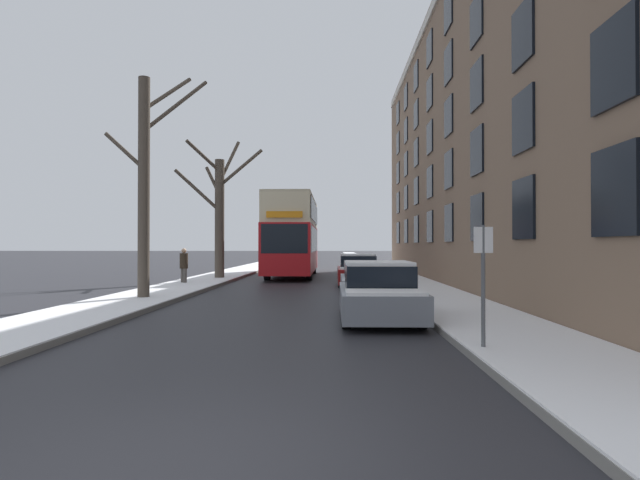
% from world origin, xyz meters
% --- Properties ---
extents(sidewalk_left, '(2.67, 130.00, 0.16)m').
position_xyz_m(sidewalk_left, '(-5.01, 53.00, 0.08)').
color(sidewalk_left, slate).
rests_on(sidewalk_left, ground).
extents(sidewalk_right, '(2.67, 130.00, 0.16)m').
position_xyz_m(sidewalk_right, '(5.01, 53.00, 0.08)').
color(sidewalk_right, slate).
rests_on(sidewalk_right, ground).
extents(terrace_facade_right, '(9.10, 37.43, 14.04)m').
position_xyz_m(terrace_facade_right, '(10.84, 19.24, 7.02)').
color(terrace_facade_right, '#7A604C').
rests_on(terrace_facade_right, ground).
extents(bare_tree_left_0, '(2.88, 2.39, 8.02)m').
position_xyz_m(bare_tree_left_0, '(-4.81, 12.51, 4.04)').
color(bare_tree_left_0, '#4C4238').
rests_on(bare_tree_left_0, ground).
extents(bare_tree_left_1, '(4.40, 2.96, 7.61)m').
position_xyz_m(bare_tree_left_1, '(-4.62, 22.37, 3.72)').
color(bare_tree_left_1, '#4C4238').
rests_on(bare_tree_left_1, ground).
extents(double_decker_bus, '(2.61, 10.42, 4.66)m').
position_xyz_m(double_decker_bus, '(-0.97, 25.77, 2.63)').
color(double_decker_bus, red).
rests_on(double_decker_bus, ground).
extents(parked_car_0, '(1.90, 4.11, 1.47)m').
position_xyz_m(parked_car_0, '(2.58, 8.51, 0.67)').
color(parked_car_0, slate).
rests_on(parked_car_0, ground).
extents(parked_car_1, '(1.69, 4.26, 1.29)m').
position_xyz_m(parked_car_1, '(2.58, 14.11, 0.60)').
color(parked_car_1, '#9EA3AD').
rests_on(parked_car_1, ground).
extents(parked_car_2, '(1.85, 4.19, 1.47)m').
position_xyz_m(parked_car_2, '(2.58, 19.22, 0.68)').
color(parked_car_2, maroon).
rests_on(parked_car_2, ground).
extents(oncoming_van, '(1.94, 5.11, 2.14)m').
position_xyz_m(oncoming_van, '(-1.26, 37.74, 1.16)').
color(oncoming_van, white).
rests_on(oncoming_van, ground).
extents(pedestrian_left_sidewalk, '(0.38, 0.38, 1.73)m').
position_xyz_m(pedestrian_left_sidewalk, '(-5.43, 18.81, 0.95)').
color(pedestrian_left_sidewalk, '#4C4742').
rests_on(pedestrian_left_sidewalk, ground).
extents(street_sign_post, '(0.32, 0.07, 2.21)m').
position_xyz_m(street_sign_post, '(3.98, 4.55, 1.28)').
color(street_sign_post, '#4C4F54').
rests_on(street_sign_post, ground).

